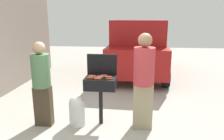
{
  "coord_description": "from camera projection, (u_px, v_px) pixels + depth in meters",
  "views": [
    {
      "loc": [
        0.68,
        -3.75,
        2.09
      ],
      "look_at": [
        0.22,
        0.72,
        1.0
      ],
      "focal_mm": 34.42,
      "sensor_mm": 36.0,
      "label": 1
    }
  ],
  "objects": [
    {
      "name": "hot_dog_3",
      "position": [
        104.0,
        75.0,
        4.26
      ],
      "size": [
        0.13,
        0.04,
        0.03
      ],
      "primitive_type": "cylinder",
      "rotation": [
        0.0,
        1.57,
        0.1
      ],
      "color": "#C6593D",
      "rests_on": "bbq_grill"
    },
    {
      "name": "hot_dog_1",
      "position": [
        102.0,
        76.0,
        4.19
      ],
      "size": [
        0.13,
        0.03,
        0.03
      ],
      "primitive_type": "cylinder",
      "rotation": [
        0.0,
        1.57,
        -0.07
      ],
      "color": "#C6593D",
      "rests_on": "bbq_grill"
    },
    {
      "name": "hot_dog_12",
      "position": [
        91.0,
        77.0,
        4.14
      ],
      "size": [
        0.13,
        0.03,
        0.03
      ],
      "primitive_type": "cylinder",
      "rotation": [
        0.0,
        1.57,
        0.06
      ],
      "color": "#AD4228",
      "rests_on": "bbq_grill"
    },
    {
      "name": "person_left",
      "position": [
        42.0,
        81.0,
        4.11
      ],
      "size": [
        0.35,
        0.35,
        1.67
      ],
      "rotation": [
        0.0,
        0.0,
        0.05
      ],
      "color": "#3F3323",
      "rests_on": "ground"
    },
    {
      "name": "person_right",
      "position": [
        144.0,
        79.0,
        3.98
      ],
      "size": [
        0.38,
        0.38,
        1.83
      ],
      "rotation": [
        0.0,
        0.0,
        2.9
      ],
      "color": "gray",
      "rests_on": "ground"
    },
    {
      "name": "hot_dog_9",
      "position": [
        92.0,
        76.0,
        4.21
      ],
      "size": [
        0.13,
        0.03,
        0.03
      ],
      "primitive_type": "cylinder",
      "rotation": [
        0.0,
        1.57,
        0.04
      ],
      "color": "#AD4228",
      "rests_on": "bbq_grill"
    },
    {
      "name": "hot_dog_7",
      "position": [
        92.0,
        76.0,
        4.18
      ],
      "size": [
        0.13,
        0.03,
        0.03
      ],
      "primitive_type": "cylinder",
      "rotation": [
        0.0,
        1.57,
        -0.02
      ],
      "color": "#AD4228",
      "rests_on": "bbq_grill"
    },
    {
      "name": "hot_dog_8",
      "position": [
        99.0,
        78.0,
        4.1
      ],
      "size": [
        0.13,
        0.04,
        0.03
      ],
      "primitive_type": "cylinder",
      "rotation": [
        0.0,
        1.57,
        0.09
      ],
      "color": "#B74C33",
      "rests_on": "bbq_grill"
    },
    {
      "name": "hot_dog_5",
      "position": [
        98.0,
        79.0,
        4.01
      ],
      "size": [
        0.13,
        0.03,
        0.03
      ],
      "primitive_type": "cylinder",
      "rotation": [
        0.0,
        1.57,
        -0.01
      ],
      "color": "#AD4228",
      "rests_on": "bbq_grill"
    },
    {
      "name": "hot_dog_14",
      "position": [
        93.0,
        76.0,
        4.24
      ],
      "size": [
        0.13,
        0.04,
        0.03
      ],
      "primitive_type": "cylinder",
      "rotation": [
        0.0,
        1.57,
        -0.09
      ],
      "color": "#B74C33",
      "rests_on": "bbq_grill"
    },
    {
      "name": "ground_plane",
      "position": [
        97.0,
        128.0,
        4.18
      ],
      "size": [
        24.0,
        24.0,
        0.0
      ],
      "primitive_type": "plane",
      "color": "#9E998E"
    },
    {
      "name": "hot_dog_13",
      "position": [
        98.0,
        77.0,
        4.13
      ],
      "size": [
        0.13,
        0.04,
        0.03
      ],
      "primitive_type": "cylinder",
      "rotation": [
        0.0,
        1.57,
        0.09
      ],
      "color": "#AD4228",
      "rests_on": "bbq_grill"
    },
    {
      "name": "bbq_grill",
      "position": [
        101.0,
        85.0,
        4.19
      ],
      "size": [
        0.6,
        0.44,
        0.97
      ],
      "color": "black",
      "rests_on": "ground"
    },
    {
      "name": "hot_dog_11",
      "position": [
        90.0,
        78.0,
        4.07
      ],
      "size": [
        0.13,
        0.04,
        0.03
      ],
      "primitive_type": "cylinder",
      "rotation": [
        0.0,
        1.57,
        0.11
      ],
      "color": "#AD4228",
      "rests_on": "bbq_grill"
    },
    {
      "name": "propane_tank",
      "position": [
        77.0,
        110.0,
        4.25
      ],
      "size": [
        0.32,
        0.32,
        0.62
      ],
      "color": "silver",
      "rests_on": "ground"
    },
    {
      "name": "hot_dog_2",
      "position": [
        108.0,
        77.0,
        4.17
      ],
      "size": [
        0.13,
        0.03,
        0.03
      ],
      "primitive_type": "cylinder",
      "rotation": [
        0.0,
        1.57,
        0.01
      ],
      "color": "#AD4228",
      "rests_on": "bbq_grill"
    },
    {
      "name": "hot_dog_0",
      "position": [
        98.0,
        78.0,
        4.07
      ],
      "size": [
        0.13,
        0.03,
        0.03
      ],
      "primitive_type": "cylinder",
      "rotation": [
        0.0,
        1.57,
        0.07
      ],
      "color": "#C6593D",
      "rests_on": "bbq_grill"
    },
    {
      "name": "parked_minivan",
      "position": [
        138.0,
        47.0,
        8.01
      ],
      "size": [
        2.18,
        4.47,
        2.02
      ],
      "rotation": [
        0.0,
        0.0,
        3.1
      ],
      "color": "maroon",
      "rests_on": "ground"
    },
    {
      "name": "hot_dog_10",
      "position": [
        109.0,
        77.0,
        4.13
      ],
      "size": [
        0.13,
        0.04,
        0.03
      ],
      "primitive_type": "cylinder",
      "rotation": [
        0.0,
        1.57,
        0.11
      ],
      "color": "#C6593D",
      "rests_on": "bbq_grill"
    },
    {
      "name": "grill_lid_open",
      "position": [
        102.0,
        64.0,
        4.32
      ],
      "size": [
        0.6,
        0.05,
        0.42
      ],
      "primitive_type": "cube",
      "color": "black",
      "rests_on": "bbq_grill"
    },
    {
      "name": "hot_dog_6",
      "position": [
        100.0,
        77.0,
        4.16
      ],
      "size": [
        0.13,
        0.03,
        0.03
      ],
      "primitive_type": "cylinder",
      "rotation": [
        0.0,
        1.57,
        0.0
      ],
      "color": "#C6593D",
      "rests_on": "bbq_grill"
    },
    {
      "name": "hot_dog_4",
      "position": [
        110.0,
        79.0,
        4.03
      ],
      "size": [
        0.13,
        0.04,
        0.03
      ],
      "primitive_type": "cylinder",
      "rotation": [
        0.0,
        1.57,
        0.07
      ],
      "color": "#AD4228",
      "rests_on": "bbq_grill"
    }
  ]
}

